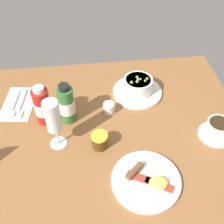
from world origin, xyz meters
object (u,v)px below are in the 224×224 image
cutlery_setting (18,104)px  creamer_jug (109,108)px  wine_glass (53,118)px  sauce_bottle_green (67,105)px  sauce_bottle_red (43,106)px  jam_jar (100,141)px  breakfast_plate (147,180)px  porridge_bowl (138,87)px  coffee_cup (217,129)px

cutlery_setting → creamer_jug: 37.40cm
wine_glass → sauce_bottle_green: size_ratio=1.18×
creamer_jug → wine_glass: wine_glass is taller
creamer_jug → sauce_bottle_red: bearing=3.5°
jam_jar → breakfast_plate: 21.05cm
wine_glass → breakfast_plate: (-28.15, 18.95, -12.19)cm
wine_glass → porridge_bowl: bearing=-144.8°
porridge_bowl → coffee_cup: 35.79cm
cutlery_setting → jam_jar: jam_jar is taller
porridge_bowl → cutlery_setting: bearing=1.3°
wine_glass → sauce_bottle_green: bearing=-108.3°
cutlery_setting → sauce_bottle_green: (-20.54, 10.59, 7.59)cm
breakfast_plate → creamer_jug: bearing=-75.3°
breakfast_plate → sauce_bottle_green: bearing=-51.4°
wine_glass → cutlery_setting: bearing=-52.9°
jam_jar → sauce_bottle_green: sauce_bottle_green is taller
coffee_cup → breakfast_plate: size_ratio=0.60×
cutlery_setting → jam_jar: size_ratio=3.62×
cutlery_setting → creamer_jug: creamer_jug is taller
sauce_bottle_green → porridge_bowl: bearing=-158.0°
creamer_jug → coffee_cup: bearing=156.4°
cutlery_setting → coffee_cup: size_ratio=1.61×
porridge_bowl → wine_glass: 41.45cm
coffee_cup → jam_jar: 42.61cm
sauce_bottle_red → porridge_bowl: bearing=-163.5°
coffee_cup → creamer_jug: 41.13cm
creamer_jug → jam_jar: 17.16cm
sauce_bottle_red → sauce_bottle_green: size_ratio=0.97×
creamer_jug → breakfast_plate: size_ratio=0.24×
creamer_jug → breakfast_plate: 33.59cm
sauce_bottle_red → breakfast_plate: size_ratio=0.75×
porridge_bowl → coffee_cup: bearing=132.9°
breakfast_plate → porridge_bowl: bearing=-96.4°
porridge_bowl → creamer_jug: 16.52cm
porridge_bowl → sauce_bottle_red: 39.81cm
sauce_bottle_green → sauce_bottle_red: bearing=-3.2°
wine_glass → jam_jar: 18.07cm
cutlery_setting → sauce_bottle_red: (-11.68, 10.10, 7.39)cm
wine_glass → sauce_bottle_red: 14.14cm
porridge_bowl → creamer_jug: (13.29, 9.73, -1.13)cm
creamer_jug → cutlery_setting: bearing=-13.3°
breakfast_plate → cutlery_setting: bearing=-42.5°
breakfast_plate → coffee_cup: bearing=-151.2°
sauce_bottle_red → coffee_cup: bearing=166.5°
wine_glass → jam_jar: bearing=168.8°
cutlery_setting → sauce_bottle_green: size_ratio=1.25×
coffee_cup → sauce_bottle_red: size_ratio=0.81×
porridge_bowl → breakfast_plate: size_ratio=0.93×
jam_jar → sauce_bottle_red: 25.16cm
creamer_jug → sauce_bottle_green: (15.80, 2.00, 5.55)cm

